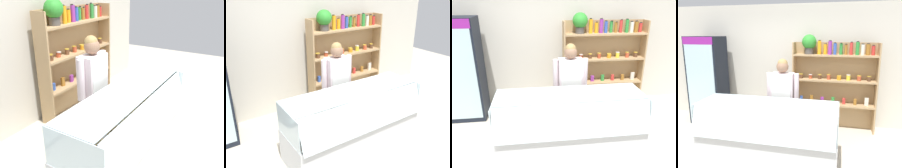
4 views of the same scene
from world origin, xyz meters
TOP-DOWN VIEW (x-y plane):
  - ground_plane at (0.00, 0.00)m, footprint 12.00×12.00m
  - back_wall at (0.00, 2.01)m, footprint 6.80×0.10m
  - shelving_unit at (0.79, 1.72)m, footprint 1.75×0.31m
  - deli_display_case at (-0.11, 0.13)m, footprint 2.20×0.81m
  - shop_clerk at (-0.01, 0.73)m, footprint 0.59×0.25m

SIDE VIEW (x-z plane):
  - ground_plane at x=0.00m, z-range 0.00..0.00m
  - deli_display_case at x=-0.11m, z-range -0.19..0.82m
  - shop_clerk at x=-0.01m, z-range 0.15..1.78m
  - shelving_unit at x=0.79m, z-range 0.16..2.21m
  - back_wall at x=0.00m, z-range 0.00..2.70m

